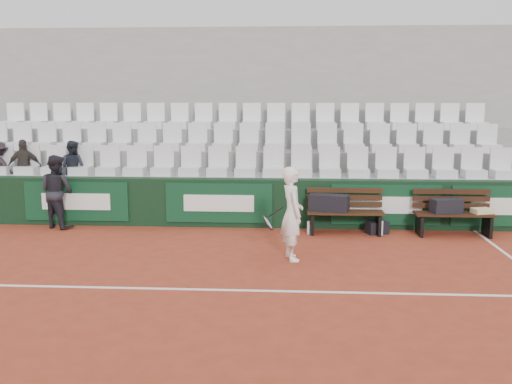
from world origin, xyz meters
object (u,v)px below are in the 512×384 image
sports_bag_left (329,203)px  ball_kid (57,191)px  bench_left (345,222)px  spectator_b (23,146)px  bench_right (453,224)px  spectator_c (72,147)px  sports_bag_right (446,206)px  tennis_player (292,214)px  water_bottle_far (381,228)px  sports_bag_ground (377,228)px  water_bottle_near (309,228)px

sports_bag_left → ball_kid: bearing=178.5°
bench_left → spectator_b: 7.15m
bench_right → spectator_c: size_ratio=1.26×
ball_kid → spectator_b: 1.60m
sports_bag_right → spectator_b: spectator_b is taller
tennis_player → water_bottle_far: bearing=45.6°
bench_left → spectator_b: bearing=171.6°
spectator_c → sports_bag_right: bearing=-175.0°
sports_bag_ground → spectator_c: bearing=171.2°
bench_left → water_bottle_far: size_ratio=5.42×
bench_left → sports_bag_ground: size_ratio=3.67×
tennis_player → spectator_c: size_ratio=1.31×
bench_right → spectator_c: (-7.95, 1.06, 1.37)m
sports_bag_right → spectator_b: (-8.89, 1.05, 1.02)m
bench_left → tennis_player: 2.22m
bench_left → tennis_player: tennis_player is taller
sports_bag_left → spectator_b: 6.77m
sports_bag_ground → spectator_b: spectator_b is taller
bench_right → spectator_b: bearing=173.3°
sports_bag_left → tennis_player: 2.04m
bench_right → sports_bag_ground: 1.46m
bench_right → spectator_b: size_ratio=1.24×
bench_left → tennis_player: size_ratio=0.96×
sports_bag_right → water_bottle_far: size_ratio=2.14×
bench_left → spectator_c: (-5.86, 1.03, 1.37)m
sports_bag_right → tennis_player: bearing=-148.4°
sports_bag_left → ball_kid: ball_kid is taller
bench_right → sports_bag_right: (-0.15, 0.02, 0.36)m
water_bottle_near → spectator_c: bearing=167.8°
ball_kid → spectator_b: bearing=-14.3°
water_bottle_near → ball_kid: ball_kid is taller
water_bottle_far → spectator_c: spectator_c is taller
bench_right → ball_kid: bearing=178.5°
water_bottle_near → spectator_b: (-6.23, 1.11, 1.48)m
sports_bag_left → spectator_c: 5.71m
water_bottle_far → sports_bag_ground: bearing=121.9°
bench_right → tennis_player: bearing=-149.9°
bench_left → water_bottle_far: bearing=-6.0°
sports_bag_ground → water_bottle_far: (0.06, -0.10, 0.01)m
sports_bag_left → spectator_b: size_ratio=0.63×
spectator_c → water_bottle_far: bearing=-176.9°
ball_kid → water_bottle_near: bearing=-158.2°
water_bottle_near → spectator_b: 6.49m
bench_left → water_bottle_near: bearing=-173.1°
sports_bag_right → spectator_b: bearing=173.3°
sports_bag_left → water_bottle_far: size_ratio=2.75×
water_bottle_near → spectator_c: 5.46m
spectator_b → spectator_c: bearing=163.0°
bench_right → ball_kid: 8.00m
sports_bag_right → ball_kid: bearing=178.6°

